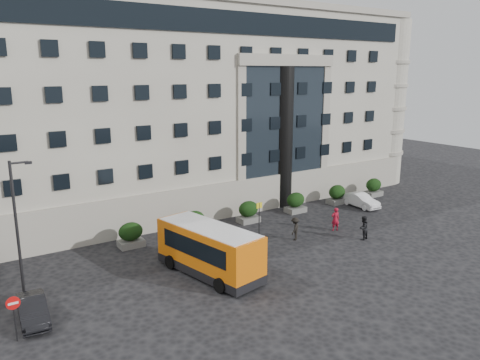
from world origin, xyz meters
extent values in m
plane|color=black|center=(0.00, 0.00, 0.00)|extent=(120.00, 120.00, 0.00)
cube|color=#9B9589|center=(6.00, 22.00, 9.00)|extent=(44.00, 24.00, 18.00)
cylinder|color=black|center=(12.00, 10.30, 6.50)|extent=(1.80, 1.80, 13.00)
cube|color=#5C5C59|center=(-4.00, 7.80, 0.25)|extent=(1.80, 1.20, 0.50)
ellipsoid|color=black|center=(-4.00, 7.80, 1.17)|extent=(1.80, 1.26, 1.34)
cube|color=#5C5C59|center=(1.20, 7.80, 0.25)|extent=(1.80, 1.20, 0.50)
ellipsoid|color=black|center=(1.20, 7.80, 1.17)|extent=(1.80, 1.26, 1.34)
cube|color=#5C5C59|center=(6.40, 7.80, 0.25)|extent=(1.80, 1.20, 0.50)
ellipsoid|color=black|center=(6.40, 7.80, 1.17)|extent=(1.80, 1.26, 1.34)
cube|color=#5C5C59|center=(11.60, 7.80, 0.25)|extent=(1.80, 1.20, 0.50)
ellipsoid|color=black|center=(11.60, 7.80, 1.17)|extent=(1.80, 1.26, 1.34)
cube|color=#5C5C59|center=(16.80, 7.80, 0.25)|extent=(1.80, 1.20, 0.50)
ellipsoid|color=black|center=(16.80, 7.80, 1.17)|extent=(1.80, 1.26, 1.34)
cube|color=#5C5C59|center=(22.00, 7.80, 0.25)|extent=(1.80, 1.20, 0.50)
ellipsoid|color=black|center=(22.00, 7.80, 1.17)|extent=(1.80, 1.26, 1.34)
cylinder|color=#262628|center=(-12.00, 3.00, 4.00)|extent=(0.16, 0.16, 8.00)
cylinder|color=#262628|center=(-11.55, 3.00, 7.85)|extent=(0.90, 0.12, 0.12)
cube|color=black|center=(-11.10, 3.00, 7.80)|extent=(0.35, 0.18, 0.14)
cylinder|color=#262628|center=(5.50, 5.00, 1.25)|extent=(0.08, 0.08, 2.50)
cube|color=yellow|center=(5.50, 5.00, 2.30)|extent=(0.50, 0.06, 0.45)
cylinder|color=#262628|center=(-13.00, -1.00, 1.10)|extent=(0.08, 0.08, 2.20)
cylinder|color=red|center=(-13.00, -1.06, 2.00)|extent=(0.64, 0.05, 0.64)
cube|color=white|center=(-13.00, -1.10, 2.00)|extent=(0.45, 0.04, 0.10)
cube|color=#DC640A|center=(-1.56, 0.56, 1.82)|extent=(3.97, 7.82, 2.54)
cube|color=black|center=(-1.56, 0.56, 0.45)|extent=(4.01, 7.87, 0.55)
cube|color=black|center=(-1.56, 0.56, 2.08)|extent=(3.70, 6.22, 1.12)
cube|color=silver|center=(-1.56, 0.56, 3.04)|extent=(3.77, 7.43, 0.18)
cylinder|color=black|center=(-2.35, -2.04, 0.45)|extent=(0.45, 0.94, 0.90)
cylinder|color=black|center=(0.16, -1.54, 0.45)|extent=(0.45, 0.94, 0.90)
cylinder|color=black|center=(-3.28, 2.65, 0.45)|extent=(0.45, 0.94, 0.90)
cylinder|color=black|center=(-0.77, 3.15, 0.45)|extent=(0.45, 0.94, 0.90)
imported|color=black|center=(-11.99, 0.54, 0.63)|extent=(1.58, 3.88, 1.25)
imported|color=silver|center=(17.86, 5.73, 0.65)|extent=(1.54, 4.00, 1.30)
imported|color=#A21025|center=(11.02, 2.19, 0.95)|extent=(0.80, 0.64, 1.90)
imported|color=black|center=(11.28, -0.50, 0.93)|extent=(1.04, 0.89, 1.86)
imported|color=black|center=(6.91, 2.29, 0.89)|extent=(1.33, 1.18, 1.79)
camera|label=1|loc=(-15.15, -23.48, 12.51)|focal=35.00mm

